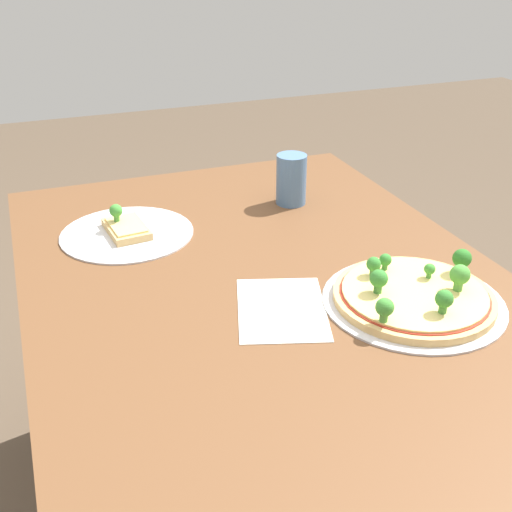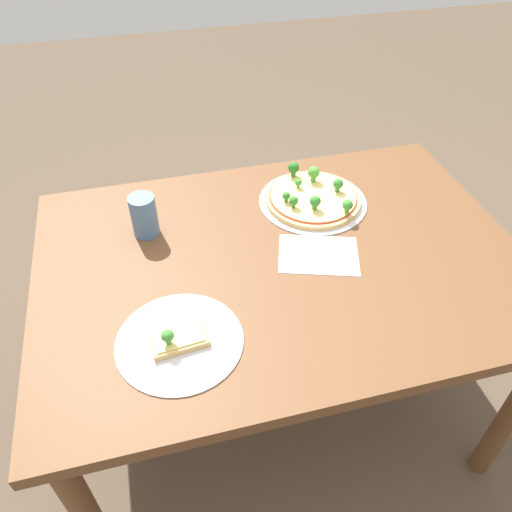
# 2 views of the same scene
# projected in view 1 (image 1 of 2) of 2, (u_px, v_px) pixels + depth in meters

# --- Properties ---
(dining_table) EXTENTS (1.28, 0.89, 0.71)m
(dining_table) POSITION_uv_depth(u_px,v_px,m) (270.00, 320.00, 1.24)
(dining_table) COLOR brown
(dining_table) RESTS_ON ground_plane
(pizza_tray_whole) EXTENTS (0.32, 0.32, 0.07)m
(pizza_tray_whole) POSITION_uv_depth(u_px,v_px,m) (415.00, 295.00, 1.13)
(pizza_tray_whole) COLOR silver
(pizza_tray_whole) RESTS_ON dining_table
(pizza_tray_slice) EXTENTS (0.29, 0.29, 0.06)m
(pizza_tray_slice) POSITION_uv_depth(u_px,v_px,m) (126.00, 231.00, 1.38)
(pizza_tray_slice) COLOR silver
(pizza_tray_slice) RESTS_ON dining_table
(drinking_cup) EXTENTS (0.07, 0.07, 0.12)m
(drinking_cup) POSITION_uv_depth(u_px,v_px,m) (291.00, 179.00, 1.51)
(drinking_cup) COLOR #4C7099
(drinking_cup) RESTS_ON dining_table
(paper_menu) EXTENTS (0.25, 0.21, 0.00)m
(paper_menu) POSITION_uv_depth(u_px,v_px,m) (282.00, 309.00, 1.12)
(paper_menu) COLOR silver
(paper_menu) RESTS_ON dining_table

